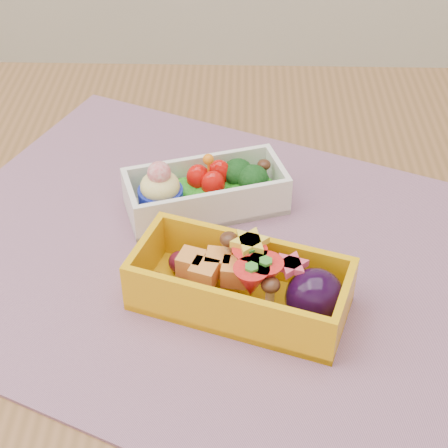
{
  "coord_description": "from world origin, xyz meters",
  "views": [
    {
      "loc": [
        0.07,
        -0.52,
        1.21
      ],
      "look_at": [
        0.05,
        -0.01,
        0.79
      ],
      "focal_mm": 56.97,
      "sensor_mm": 36.0,
      "label": 1
    }
  ],
  "objects_px": {
    "bento_white": "(205,191)",
    "bento_yellow": "(245,284)",
    "table": "(174,321)",
    "placemat": "(216,258)"
  },
  "relations": [
    {
      "from": "table",
      "to": "bento_yellow",
      "type": "relative_size",
      "value": 5.86
    },
    {
      "from": "table",
      "to": "bento_yellow",
      "type": "bearing_deg",
      "value": -45.79
    },
    {
      "from": "table",
      "to": "bento_white",
      "type": "distance_m",
      "value": 0.14
    },
    {
      "from": "placemat",
      "to": "bento_yellow",
      "type": "height_order",
      "value": "bento_yellow"
    },
    {
      "from": "bento_white",
      "to": "bento_yellow",
      "type": "bearing_deg",
      "value": -91.81
    },
    {
      "from": "bento_yellow",
      "to": "bento_white",
      "type": "bearing_deg",
      "value": 124.92
    },
    {
      "from": "table",
      "to": "bento_white",
      "type": "xyz_separation_m",
      "value": [
        0.03,
        0.07,
        0.12
      ]
    },
    {
      "from": "bento_yellow",
      "to": "table",
      "type": "bearing_deg",
      "value": 152.73
    },
    {
      "from": "placemat",
      "to": "bento_white",
      "type": "relative_size",
      "value": 3.23
    },
    {
      "from": "placemat",
      "to": "bento_yellow",
      "type": "relative_size",
      "value": 2.78
    }
  ]
}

